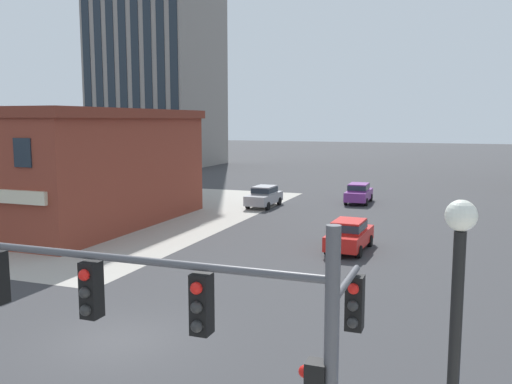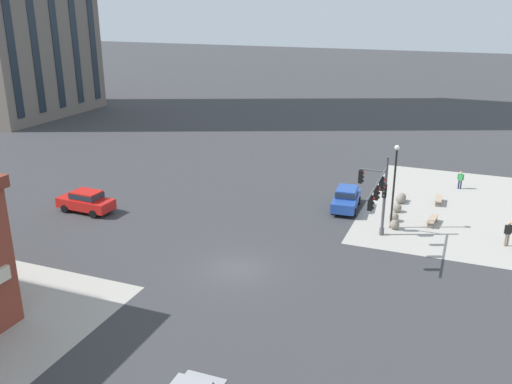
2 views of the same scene
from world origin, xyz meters
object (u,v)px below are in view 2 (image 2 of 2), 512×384
at_px(car_main_northbound_far, 346,198).
at_px(car_parked_curb, 86,201).
at_px(bollard_sphere_curb_c, 397,208).
at_px(bench_near_signal, 432,220).
at_px(street_lamp_corner_near, 395,178).
at_px(bollard_sphere_curb_e, 402,197).
at_px(pedestrian_near_bench, 508,232).
at_px(traffic_signal_main, 378,193).
at_px(bollard_sphere_curb_b, 394,217).
at_px(bench_mid_block, 439,200).
at_px(pedestrian_walking_east, 460,179).
at_px(bollard_sphere_curb_a, 395,225).
at_px(bollard_sphere_curb_d, 400,199).

distance_m(car_main_northbound_far, car_parked_curb, 20.05).
height_order(bollard_sphere_curb_c, bench_near_signal, bollard_sphere_curb_c).
xyz_separation_m(street_lamp_corner_near, car_parked_curb, (-5.42, 22.21, -2.84)).
xyz_separation_m(bollard_sphere_curb_e, pedestrian_near_bench, (-6.31, -7.62, 0.68)).
bearing_deg(pedestrian_near_bench, traffic_signal_main, 108.87).
bearing_deg(car_parked_curb, car_main_northbound_far, -66.58).
bearing_deg(bollard_sphere_curb_b, bollard_sphere_curb_c, 1.78).
bearing_deg(car_parked_curb, bench_mid_block, -64.65).
xyz_separation_m(bollard_sphere_curb_e, pedestrian_walking_east, (4.99, -4.23, 0.54)).
bearing_deg(traffic_signal_main, bollard_sphere_curb_e, -3.52).
relative_size(bench_near_signal, street_lamp_corner_near, 0.30).
distance_m(bollard_sphere_curb_a, car_parked_curb, 23.12).
xyz_separation_m(pedestrian_near_bench, street_lamp_corner_near, (0.38, 7.61, 2.74)).
height_order(traffic_signal_main, street_lamp_corner_near, street_lamp_corner_near).
bearing_deg(bollard_sphere_curb_e, bench_near_signal, -147.06).
distance_m(bench_near_signal, pedestrian_walking_east, 9.35).
bearing_deg(bollard_sphere_curb_a, pedestrian_near_bench, -91.62).
xyz_separation_m(bollard_sphere_curb_a, bench_mid_block, (6.62, -2.52, -0.02)).
height_order(bench_mid_block, pedestrian_walking_east, pedestrian_walking_east).
xyz_separation_m(bench_mid_block, car_main_northbound_far, (-3.89, 6.64, 0.59)).
bearing_deg(car_parked_curb, pedestrian_walking_east, -58.28).
xyz_separation_m(traffic_signal_main, bollard_sphere_curb_d, (8.52, -0.51, -3.26)).
height_order(bollard_sphere_curb_e, bench_mid_block, bollard_sphere_curb_e).
distance_m(bollard_sphere_curb_e, car_parked_curb, 24.95).
bearing_deg(street_lamp_corner_near, bollard_sphere_curb_e, 0.04).
xyz_separation_m(bollard_sphere_curb_a, street_lamp_corner_near, (0.17, 0.30, 3.41)).
relative_size(bollard_sphere_curb_b, bench_mid_block, 0.38).
height_order(bollard_sphere_curb_e, pedestrian_walking_east, pedestrian_walking_east).
relative_size(bollard_sphere_curb_b, car_main_northbound_far, 0.15).
distance_m(bollard_sphere_curb_d, street_lamp_corner_near, 6.35).
distance_m(traffic_signal_main, pedestrian_near_bench, 9.02).
xyz_separation_m(bench_mid_block, pedestrian_walking_east, (4.47, -1.40, 0.56)).
distance_m(bollard_sphere_curb_d, bench_mid_block, 3.07).
bearing_deg(bollard_sphere_curb_a, traffic_signal_main, 163.98).
xyz_separation_m(traffic_signal_main, pedestrian_walking_east, (14.09, -4.79, -2.72)).
relative_size(bollard_sphere_curb_b, bollard_sphere_curb_c, 1.00).
height_order(bollard_sphere_curb_a, bollard_sphere_curb_b, same).
bearing_deg(pedestrian_walking_east, car_parked_curb, 121.72).
bearing_deg(bollard_sphere_curb_c, street_lamp_corner_near, -179.76).
bearing_deg(car_parked_curb, traffic_signal_main, -84.08).
bearing_deg(car_main_northbound_far, street_lamp_corner_near, -123.76).
distance_m(traffic_signal_main, bollard_sphere_curb_c, 7.29).
height_order(bollard_sphere_curb_d, bench_near_signal, bollard_sphere_curb_d).
relative_size(bollard_sphere_curb_b, bench_near_signal, 0.37).
xyz_separation_m(pedestrian_walking_east, car_parked_curb, (-16.34, 26.44, 0.03)).
bearing_deg(bollard_sphere_curb_e, street_lamp_corner_near, -179.96).
relative_size(bollard_sphere_curb_a, bollard_sphere_curb_d, 1.00).
xyz_separation_m(bench_near_signal, bench_mid_block, (4.74, -0.09, 0.00)).
bearing_deg(bench_mid_block, bench_near_signal, 178.95).
distance_m(bollard_sphere_curb_b, bench_mid_block, 5.83).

